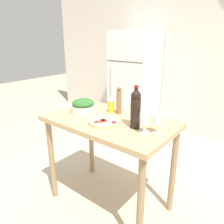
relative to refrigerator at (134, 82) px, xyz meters
The scene contains 11 objects.
ground_plane 2.24m from the refrigerator, 63.38° to the right, with size 14.00×14.00×0.00m, color #BCAD93.
wall_back 1.09m from the refrigerator, 22.26° to the left, with size 6.40×0.09×2.60m.
refrigerator is the anchor object (origin of this frame).
prep_counter 2.06m from the refrigerator, 63.38° to the right, with size 1.18×0.70×0.93m.
wine_bottle 2.23m from the refrigerator, 57.01° to the right, with size 0.08×0.08×0.35m.
wine_glass_near 2.33m from the refrigerator, 55.37° to the right, with size 0.07×0.07×0.16m.
wine_glass_far 2.33m from the refrigerator, 52.83° to the right, with size 0.07×0.07×0.16m.
pepper_mill 1.90m from the refrigerator, 61.66° to the right, with size 0.05×0.05×0.27m.
salad_bowl 1.94m from the refrigerator, 72.34° to the right, with size 0.26×0.26×0.13m.
homemade_pizza 2.17m from the refrigerator, 64.00° to the right, with size 0.27×0.27×0.03m.
salt_canister 1.87m from the refrigerator, 64.17° to the right, with size 0.06×0.06×0.13m.
Camera 1 is at (1.17, -1.44, 1.64)m, focal length 35.00 mm.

